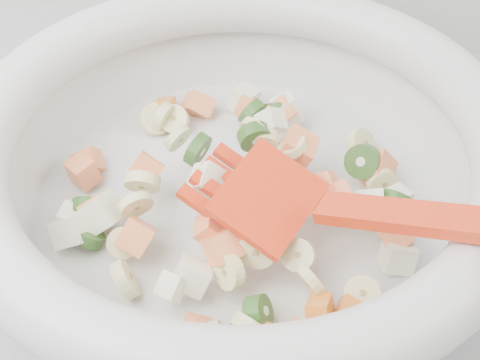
# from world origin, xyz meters

# --- Properties ---
(mixing_bowl) EXTENTS (0.47, 0.40, 0.16)m
(mixing_bowl) POSITION_xyz_m (0.11, 1.46, 0.96)
(mixing_bowl) COLOR silver
(mixing_bowl) RESTS_ON counter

